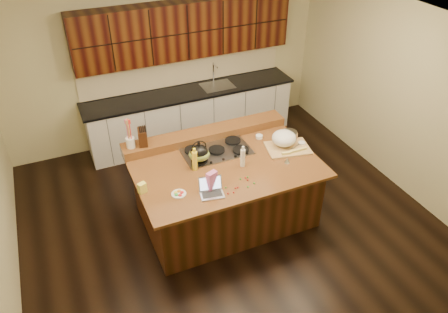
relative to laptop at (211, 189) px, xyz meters
name	(u,v)px	position (x,y,z in m)	size (l,w,h in m)	color
room	(226,136)	(0.40, 0.48, 0.38)	(5.52, 5.02, 2.72)	black
island	(225,191)	(0.40, 0.48, -0.51)	(2.40, 1.60, 0.92)	black
back_ledge	(206,134)	(0.40, 1.18, 0.01)	(2.40, 0.30, 0.12)	black
cooktop	(217,151)	(0.40, 0.78, -0.04)	(0.92, 0.52, 0.05)	gray
back_counter	(189,87)	(0.70, 2.71, 0.01)	(3.70, 0.66, 2.40)	silver
kettle	(199,152)	(0.10, 0.65, 0.10)	(0.23, 0.23, 0.21)	black
green_bowl	(199,154)	(0.10, 0.65, 0.07)	(0.27, 0.27, 0.15)	olive
laptop	(211,189)	(0.00, 0.00, 0.00)	(0.32, 0.27, 0.20)	#B7B7BC
oil_bottle	(195,161)	(-0.01, 0.52, 0.08)	(0.07, 0.07, 0.27)	yellow
vinegar_bottle	(243,158)	(0.58, 0.35, 0.07)	(0.06, 0.06, 0.25)	silver
wooden_tray	(285,140)	(1.31, 0.52, 0.05)	(0.65, 0.53, 0.24)	tan
ramekin_a	(302,144)	(1.55, 0.47, -0.03)	(0.10, 0.10, 0.04)	white
ramekin_b	(281,136)	(1.39, 0.76, -0.03)	(0.10, 0.10, 0.04)	white
ramekin_c	(259,137)	(1.09, 0.87, -0.03)	(0.10, 0.10, 0.04)	white
strainer_bowl	(289,136)	(1.48, 0.69, -0.01)	(0.24, 0.24, 0.09)	#996B3F
kitchen_timer	(287,160)	(1.15, 0.19, -0.02)	(0.08, 0.08, 0.07)	silver
pink_bag	(212,181)	(0.03, 0.06, 0.07)	(0.13, 0.07, 0.25)	#CB5F9D
candy_plate	(179,194)	(-0.37, 0.13, -0.05)	(0.18, 0.18, 0.01)	white
package_box	(142,188)	(-0.75, 0.34, 0.01)	(0.10, 0.07, 0.13)	#F2E855
utensil_crock	(131,143)	(-0.67, 1.18, 0.14)	(0.12, 0.12, 0.14)	white
knife_block	(143,137)	(-0.50, 1.18, 0.18)	(0.11, 0.18, 0.23)	black
gumdrop_0	(246,178)	(0.50, 0.09, -0.04)	(0.02, 0.02, 0.02)	red
gumdrop_1	(254,183)	(0.55, -0.05, -0.04)	(0.02, 0.02, 0.02)	#198C26
gumdrop_2	(238,188)	(0.33, -0.05, -0.04)	(0.02, 0.02, 0.02)	red
gumdrop_3	(226,188)	(0.19, 0.01, -0.04)	(0.02, 0.02, 0.02)	#198C26
gumdrop_4	(248,180)	(0.50, 0.04, -0.04)	(0.02, 0.02, 0.02)	red
gumdrop_5	(240,179)	(0.43, 0.09, -0.04)	(0.02, 0.02, 0.02)	#198C26
gumdrop_6	(234,192)	(0.24, -0.11, -0.04)	(0.02, 0.02, 0.02)	red
gumdrop_7	(248,187)	(0.45, -0.08, -0.04)	(0.02, 0.02, 0.02)	#198C26
gumdrop_8	(228,193)	(0.17, -0.10, -0.04)	(0.02, 0.02, 0.02)	red
gumdrop_9	(248,177)	(0.53, 0.10, -0.04)	(0.02, 0.02, 0.02)	#198C26
gumdrop_10	(235,188)	(0.30, -0.05, -0.04)	(0.02, 0.02, 0.02)	red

